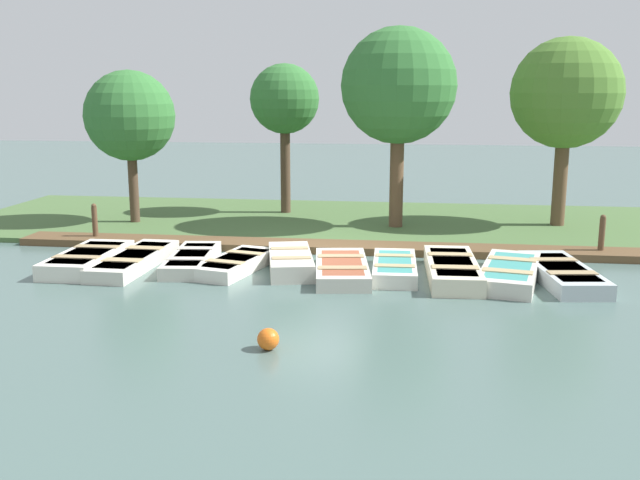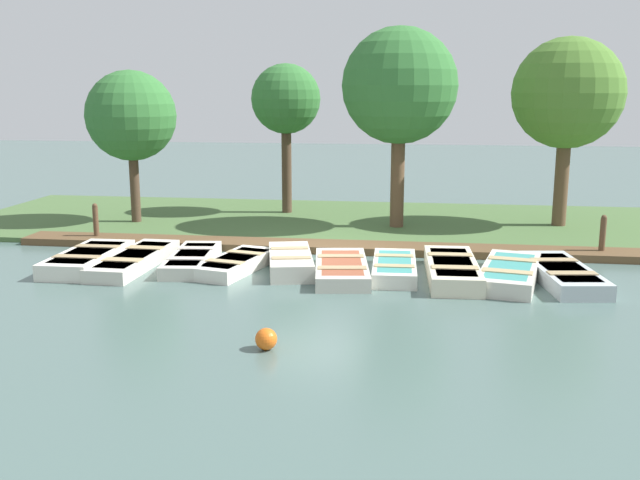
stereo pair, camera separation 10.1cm
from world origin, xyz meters
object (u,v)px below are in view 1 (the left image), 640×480
object	(u,v)px
park_tree_center	(399,87)
rowboat_1	(134,260)
rowboat_4	(290,261)
mooring_post_far	(602,236)
rowboat_5	(342,268)
park_tree_right	(566,94)
rowboat_3	(236,263)
rowboat_8	(510,273)
rowboat_6	(395,267)
park_tree_left	(285,101)
rowboat_0	(88,259)
park_tree_far_left	(130,116)
rowboat_9	(562,273)
buoy	(268,339)
mooring_post_near	(95,223)
rowboat_2	(192,260)
rowboat_7	(452,269)

from	to	relation	value
park_tree_center	rowboat_1	bearing A→B (deg)	-48.94
rowboat_4	mooring_post_far	xyz separation A→B (m)	(-2.33, 7.71, 0.35)
rowboat_5	park_tree_right	world-z (taller)	park_tree_right
rowboat_3	rowboat_8	size ratio (longest dim) A/B	0.84
rowboat_6	park_tree_left	xyz separation A→B (m)	(-7.43, -3.93, 3.71)
rowboat_6	park_tree_left	size ratio (longest dim) A/B	0.54
rowboat_6	park_tree_center	distance (m)	6.77
rowboat_3	rowboat_6	bearing A→B (deg)	104.97
mooring_post_far	park_tree_right	size ratio (longest dim) A/B	0.19
rowboat_0	park_tree_far_left	bearing A→B (deg)	-170.80
rowboat_9	buoy	bearing A→B (deg)	-55.93
rowboat_3	park_tree_right	bearing A→B (deg)	140.19
park_tree_center	rowboat_4	bearing A→B (deg)	-24.43
mooring_post_near	park_tree_right	world-z (taller)	park_tree_right
rowboat_2	rowboat_7	bearing A→B (deg)	81.18
park_tree_left	rowboat_8	bearing A→B (deg)	40.51
park_tree_center	park_tree_right	bearing A→B (deg)	100.33
rowboat_2	rowboat_5	xyz separation A→B (m)	(0.43, 3.74, 0.01)
rowboat_8	rowboat_4	bearing A→B (deg)	-81.65
rowboat_3	mooring_post_near	size ratio (longest dim) A/B	2.52
rowboat_8	mooring_post_near	world-z (taller)	mooring_post_near
buoy	park_tree_far_left	size ratio (longest dim) A/B	0.08
rowboat_4	park_tree_left	size ratio (longest dim) A/B	0.56
rowboat_2	rowboat_8	distance (m)	7.57
rowboat_4	rowboat_5	size ratio (longest dim) A/B	0.91
rowboat_6	buoy	world-z (taller)	buoy
rowboat_6	rowboat_7	bearing A→B (deg)	82.53
rowboat_1	mooring_post_far	distance (m)	11.83
rowboat_1	buoy	world-z (taller)	buoy
buoy	park_tree_right	xyz separation A→B (m)	(-11.46, 6.77, 3.93)
mooring_post_near	buoy	world-z (taller)	mooring_post_near
rowboat_1	buoy	xyz separation A→B (m)	(5.15, 4.40, 0.02)
rowboat_4	park_tree_left	bearing A→B (deg)	178.62
rowboat_0	buoy	size ratio (longest dim) A/B	8.13
mooring_post_far	mooring_post_near	bearing A→B (deg)	-90.00
rowboat_6	mooring_post_far	size ratio (longest dim) A/B	2.43
rowboat_0	mooring_post_near	world-z (taller)	mooring_post_near
rowboat_4	rowboat_9	distance (m)	6.27
park_tree_left	park_tree_right	distance (m)	8.84
mooring_post_near	mooring_post_far	world-z (taller)	same
rowboat_8	park_tree_right	size ratio (longest dim) A/B	0.58
rowboat_9	park_tree_center	distance (m)	7.86
rowboat_1	rowboat_9	bearing A→B (deg)	91.45
rowboat_5	mooring_post_far	world-z (taller)	mooring_post_far
rowboat_3	rowboat_6	distance (m)	3.79
park_tree_far_left	mooring_post_near	bearing A→B (deg)	-2.99
rowboat_2	buoy	xyz separation A→B (m)	(5.40, 3.02, 0.02)
rowboat_8	mooring_post_far	bearing A→B (deg)	147.93
rowboat_6	mooring_post_far	bearing A→B (deg)	113.48
rowboat_5	mooring_post_near	size ratio (longest dim) A/B	2.81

